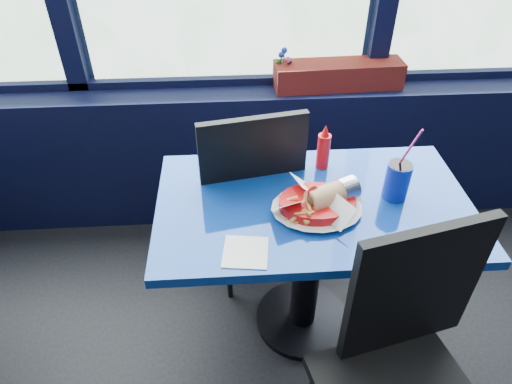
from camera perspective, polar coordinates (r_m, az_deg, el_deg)
name	(u,v)px	position (r m, az deg, el deg)	size (l,w,h in m)	color
window_sill	(232,154)	(2.63, -2.97, 4.80)	(5.00, 0.26, 0.80)	black
near_table	(310,236)	(1.88, 6.82, -5.47)	(1.20, 0.70, 0.75)	black
chair_near_front	(406,362)	(1.55, 18.25, -19.55)	(0.56, 0.56, 1.03)	black
chair_near_back	(257,187)	(2.08, 0.10, 0.58)	(0.53, 0.54, 1.02)	black
planter_box	(338,75)	(2.47, 10.25, 14.23)	(0.66, 0.17, 0.13)	maroon
flower_vase	(284,76)	(2.43, 3.48, 14.22)	(0.13, 0.14, 0.21)	silver
food_basket	(319,202)	(1.69, 7.89, -1.28)	(0.31, 0.29, 0.11)	red
ketchup_bottle	(324,149)	(1.90, 8.44, 5.38)	(0.05, 0.05, 0.20)	red
soda_cup	(397,180)	(1.80, 17.25, 1.45)	(0.09, 0.09, 0.32)	#0D2092
napkin	(246,252)	(1.55, -1.32, -7.51)	(0.15, 0.15, 0.00)	white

